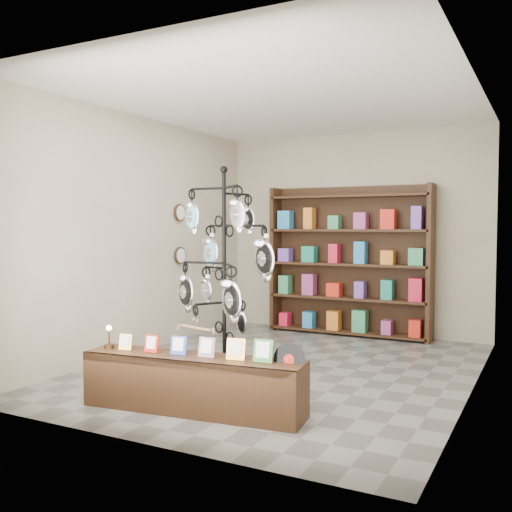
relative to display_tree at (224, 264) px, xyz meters
The scene contains 6 objects.
ground 1.71m from the display_tree, 85.74° to the left, with size 5.00×5.00×0.00m, color slate.
room_envelope 1.31m from the display_tree, 85.74° to the left, with size 5.00×5.00×5.00m.
display_tree is the anchor object (origin of this frame).
front_shelf 1.15m from the display_tree, 88.91° to the right, with size 2.02×0.64×0.70m.
back_shelving 3.47m from the display_tree, 88.56° to the left, with size 2.42×0.36×2.20m.
wall_clocks 2.73m from the display_tree, 133.84° to the left, with size 0.03×0.24×0.84m.
Camera 1 is at (2.66, -5.79, 1.61)m, focal length 40.00 mm.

